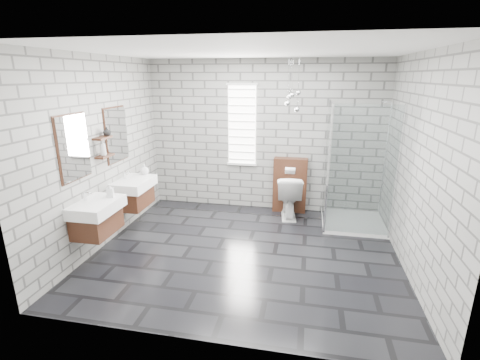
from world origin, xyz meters
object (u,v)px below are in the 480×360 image
(vanity_right, at_px, (132,185))
(cistern_panel, at_px, (290,185))
(shower_enclosure, at_px, (349,198))
(toilet, at_px, (289,196))
(vanity_left, at_px, (94,208))

(vanity_right, bearing_deg, cistern_panel, 28.22)
(shower_enclosure, distance_m, toilet, 1.04)
(cistern_panel, distance_m, toilet, 0.28)
(vanity_right, xyz_separation_m, shower_enclosure, (3.41, 0.78, -0.25))
(vanity_right, xyz_separation_m, toilet, (2.41, 1.05, -0.38))
(vanity_left, height_order, vanity_right, same)
(shower_enclosure, height_order, toilet, shower_enclosure)
(cistern_panel, bearing_deg, shower_enclosure, -27.47)
(vanity_right, height_order, cistern_panel, vanity_right)
(vanity_right, xyz_separation_m, cistern_panel, (2.41, 1.30, -0.26))
(shower_enclosure, xyz_separation_m, toilet, (-0.99, 0.27, -0.12))
(vanity_right, relative_size, shower_enclosure, 0.77)
(vanity_right, distance_m, cistern_panel, 2.75)
(cistern_panel, distance_m, shower_enclosure, 1.12)
(vanity_left, distance_m, shower_enclosure, 3.86)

